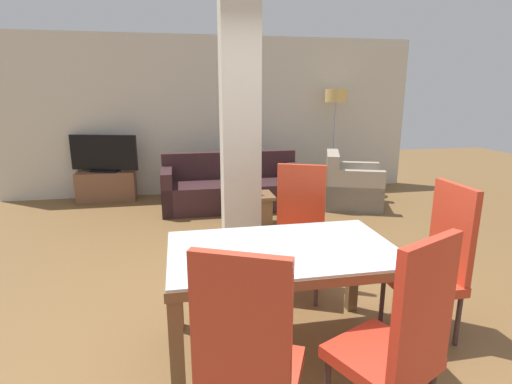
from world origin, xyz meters
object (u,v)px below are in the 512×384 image
at_px(tv_stand, 107,186).
at_px(floor_lamp, 336,105).
at_px(dining_chair_near_right, 400,339).
at_px(coffee_table, 249,210).
at_px(dining_chair_far_right, 299,228).
at_px(sofa, 232,189).
at_px(tv_screen, 104,154).
at_px(bottle, 255,186).
at_px(dining_table, 282,270).
at_px(dining_chair_head_right, 436,260).
at_px(dining_chair_near_left, 247,358).
at_px(armchair, 350,188).

height_order(tv_stand, floor_lamp, floor_lamp).
distance_m(dining_chair_near_right, tv_stand, 5.73).
xyz_separation_m(dining_chair_near_right, coffee_table, (-0.14, 3.55, -0.37)).
bearing_deg(dining_chair_near_right, floor_lamp, 46.94).
bearing_deg(floor_lamp, dining_chair_far_right, -116.21).
xyz_separation_m(sofa, tv_screen, (-2.01, 0.77, 0.50)).
bearing_deg(sofa, bottle, 99.95).
distance_m(dining_table, bottle, 2.72).
bearing_deg(tv_stand, floor_lamp, -1.92).
relative_size(dining_chair_near_right, bottle, 3.86).
xyz_separation_m(dining_chair_head_right, dining_chair_near_left, (-1.53, -0.82, 0.00)).
distance_m(dining_table, sofa, 3.69).
height_order(armchair, bottle, armchair).
bearing_deg(sofa, coffee_table, 95.48).
height_order(dining_table, floor_lamp, floor_lamp).
bearing_deg(dining_chair_near_right, coffee_table, 67.39).
distance_m(coffee_table, tv_stand, 2.71).
bearing_deg(sofa, tv_screen, -20.86).
height_order(dining_table, armchair, armchair).
height_order(dining_chair_head_right, bottle, dining_chair_head_right).
relative_size(dining_table, armchair, 1.36).
height_order(dining_chair_head_right, floor_lamp, floor_lamp).
xyz_separation_m(dining_chair_head_right, bottle, (-0.83, 2.70, -0.04)).
height_order(dining_table, dining_chair_near_right, dining_chair_near_right).
height_order(dining_table, dining_chair_near_left, dining_chair_near_left).
height_order(dining_chair_near_left, sofa, dining_chair_near_left).
height_order(dining_chair_near_left, floor_lamp, floor_lamp).
xyz_separation_m(armchair, tv_screen, (-3.85, 1.07, 0.49)).
bearing_deg(dining_chair_far_right, dining_chair_near_right, 113.88).
bearing_deg(dining_table, dining_chair_far_right, 66.17).
distance_m(dining_chair_far_right, dining_chair_near_right, 1.69).
relative_size(dining_chair_head_right, dining_chair_near_right, 1.00).
bearing_deg(dining_table, sofa, 87.57).
distance_m(dining_chair_near_left, coffee_table, 3.62).
relative_size(dining_chair_far_right, dining_chair_near_left, 1.00).
bearing_deg(dining_chair_near_right, tv_stand, 88.23).
relative_size(dining_chair_near_right, sofa, 0.53).
relative_size(dining_chair_head_right, sofa, 0.53).
bearing_deg(dining_chair_far_right, tv_screen, -34.14).
xyz_separation_m(armchair, floor_lamp, (0.08, 0.94, 1.25)).
distance_m(dining_chair_head_right, coffee_table, 2.89).
bearing_deg(armchair, dining_chair_head_right, 6.19).
bearing_deg(armchair, dining_table, -10.38).
xyz_separation_m(dining_chair_far_right, dining_chair_near_left, (-0.76, -1.69, 0.00)).
bearing_deg(tv_stand, coffee_table, -39.20).
relative_size(dining_chair_near_left, sofa, 0.53).
distance_m(dining_table, coffee_table, 2.76).
distance_m(dining_chair_near_left, floor_lamp, 5.77).
bearing_deg(tv_stand, dining_table, -67.31).
relative_size(dining_table, bottle, 5.11).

